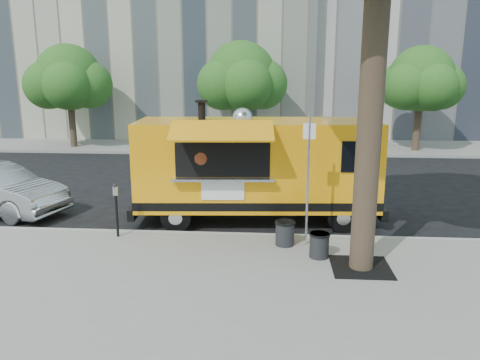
% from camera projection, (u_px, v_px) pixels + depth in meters
% --- Properties ---
extents(ground, '(120.00, 120.00, 0.00)m').
position_uv_depth(ground, '(244.00, 227.00, 12.57)').
color(ground, black).
rests_on(ground, ground).
extents(sidewalk, '(60.00, 6.00, 0.15)m').
position_uv_depth(sidewalk, '(230.00, 293.00, 8.67)').
color(sidewalk, gray).
rests_on(sidewalk, ground).
extents(curb, '(60.00, 0.14, 0.16)m').
position_uv_depth(curb, '(241.00, 236.00, 11.65)').
color(curb, '#999993').
rests_on(curb, ground).
extents(far_sidewalk, '(60.00, 5.00, 0.15)m').
position_uv_depth(far_sidewalk, '(260.00, 146.00, 25.67)').
color(far_sidewalk, gray).
rests_on(far_sidewalk, ground).
extents(tree_well, '(1.20, 1.20, 0.02)m').
position_uv_depth(tree_well, '(361.00, 267.00, 9.63)').
color(tree_well, black).
rests_on(tree_well, sidewalk).
extents(far_tree_a, '(3.42, 3.42, 5.36)m').
position_uv_depth(far_tree_a, '(69.00, 78.00, 24.39)').
color(far_tree_a, '#33261C').
rests_on(far_tree_a, far_sidewalk).
extents(far_tree_b, '(3.60, 3.60, 5.50)m').
position_uv_depth(far_tree_b, '(241.00, 77.00, 24.11)').
color(far_tree_b, '#33261C').
rests_on(far_tree_b, far_sidewalk).
extents(far_tree_c, '(3.24, 3.24, 5.21)m').
position_uv_depth(far_tree_c, '(421.00, 79.00, 23.19)').
color(far_tree_c, '#33261C').
rests_on(far_tree_c, far_sidewalk).
extents(sign_post, '(0.28, 0.06, 3.00)m').
position_uv_depth(sign_post, '(308.00, 173.00, 10.53)').
color(sign_post, silver).
rests_on(sign_post, sidewalk).
extents(parking_meter, '(0.11, 0.11, 1.33)m').
position_uv_depth(parking_meter, '(116.00, 204.00, 11.25)').
color(parking_meter, black).
rests_on(parking_meter, sidewalk).
extents(food_truck, '(6.87, 3.46, 3.32)m').
position_uv_depth(food_truck, '(256.00, 166.00, 12.75)').
color(food_truck, '#FFA00D').
rests_on(food_truck, ground).
extents(trash_bin_left, '(0.47, 0.47, 0.57)m').
position_uv_depth(trash_bin_left, '(285.00, 232.00, 10.81)').
color(trash_bin_left, black).
rests_on(trash_bin_left, sidewalk).
extents(trash_bin_right, '(0.46, 0.46, 0.55)m').
position_uv_depth(trash_bin_right, '(319.00, 244.00, 10.10)').
color(trash_bin_right, black).
rests_on(trash_bin_right, sidewalk).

